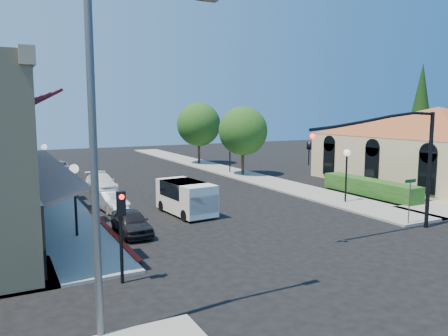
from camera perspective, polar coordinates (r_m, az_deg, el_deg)
name	(u,v)px	position (r m, az deg, el deg)	size (l,w,h in m)	color
ground	(326,260)	(18.69, 13.20, -11.63)	(120.00, 120.00, 0.00)	black
sidewalk_left	(37,181)	(40.83, -23.23, -1.58)	(3.50, 50.00, 0.12)	gray
sidewalk_right	(218,169)	(45.56, -0.75, -0.09)	(3.50, 50.00, 0.12)	gray
curb_red_strip	(111,234)	(22.63, -14.60, -8.29)	(0.25, 10.00, 0.06)	maroon
mission_building	(437,138)	(41.87, 26.02, 3.56)	(30.12, 30.12, 6.40)	tan
hedge	(369,196)	(32.85, 18.43, -3.54)	(1.40, 8.00, 1.10)	#194614
conifer_far	(421,108)	(50.52, 24.31, 7.16)	(3.20, 3.20, 11.00)	#342414
street_tree_a	(243,131)	(40.83, 2.49, 4.85)	(4.56, 4.56, 6.48)	#342414
street_tree_b	(199,124)	(49.72, -3.33, 5.72)	(4.94, 4.94, 7.02)	#342414
signal_mast_arm	(401,151)	(23.01, 22.16, 2.02)	(8.01, 0.39, 6.00)	black
secondary_signal	(121,220)	(15.59, -13.28, -6.59)	(0.28, 0.42, 3.32)	black
cobra_streetlight	(107,142)	(11.59, -15.01, 3.34)	(3.60, 0.25, 9.31)	#595B5E
street_name_sign	(410,194)	(25.02, 23.10, -3.16)	(0.80, 0.06, 2.50)	#595B5E
lamppost_left_near	(75,182)	(21.77, -18.94, -1.70)	(0.44, 0.44, 3.57)	black
lamppost_left_far	(44,155)	(35.58, -22.41, 1.55)	(0.44, 0.44, 3.57)	black
lamppost_right_near	(347,162)	(29.51, 15.73, 0.73)	(0.44, 0.44, 3.57)	black
lamppost_right_far	(230,145)	(42.52, 0.78, 2.99)	(0.44, 0.44, 3.57)	black
white_van	(186,196)	(25.73, -4.95, -3.62)	(2.27, 4.51, 1.93)	white
parked_car_a	(131,222)	(22.12, -12.00, -6.94)	(1.44, 3.59, 1.22)	black
parked_car_b	(111,201)	(27.50, -14.55, -4.24)	(1.24, 3.55, 1.17)	#B8BABE
parked_car_c	(101,183)	(34.41, -15.78, -1.84)	(1.84, 4.53, 1.31)	white
parked_car_d	(60,167)	(45.94, -20.59, 0.11)	(1.83, 3.97, 1.10)	#A8ABAD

